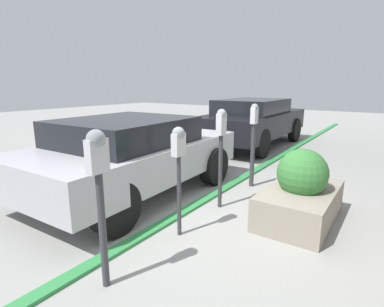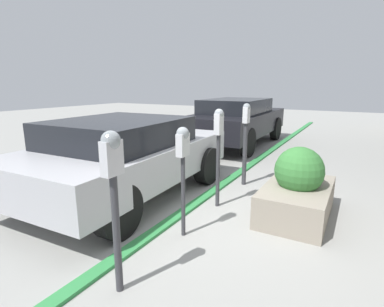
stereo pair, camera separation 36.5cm
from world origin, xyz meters
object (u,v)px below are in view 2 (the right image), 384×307
(parking_meter_nearest, at_px, (113,181))
(planter_box, at_px, (297,190))
(parking_meter_fourth, at_px, (246,135))
(parked_car_rear, at_px, (237,120))
(parking_meter_middle, at_px, (219,139))
(parking_meter_second, at_px, (183,155))
(parked_car_middle, at_px, (125,154))

(parking_meter_nearest, xyz_separation_m, planter_box, (2.46, -1.09, -0.67))
(parking_meter_fourth, distance_m, parked_car_rear, 3.88)
(parking_meter_middle, bearing_deg, parking_meter_nearest, -178.89)
(parking_meter_middle, height_order, parked_car_rear, parking_meter_middle)
(parking_meter_second, bearing_deg, parking_meter_nearest, -178.84)
(parked_car_middle, bearing_deg, parking_meter_nearest, -142.07)
(parking_meter_second, xyz_separation_m, parked_car_rear, (5.80, 1.54, -0.25))
(parking_meter_fourth, xyz_separation_m, parked_car_middle, (-1.51, 1.55, -0.22))
(parking_meter_fourth, distance_m, parked_car_middle, 2.18)
(parking_meter_middle, height_order, parking_meter_fourth, parking_meter_fourth)
(parking_meter_second, distance_m, parked_car_rear, 6.01)
(parking_meter_fourth, bearing_deg, parked_car_rear, 23.11)
(parking_meter_middle, bearing_deg, planter_box, -78.11)
(parking_meter_middle, relative_size, parked_car_rear, 0.32)
(parking_meter_middle, distance_m, parking_meter_fourth, 1.19)
(parking_meter_second, bearing_deg, parked_car_middle, 65.30)
(parking_meter_middle, relative_size, parked_car_middle, 0.38)
(parking_meter_middle, bearing_deg, parked_car_middle, 102.13)
(parking_meter_middle, xyz_separation_m, parking_meter_fourth, (1.18, -0.00, -0.11))
(parking_meter_fourth, bearing_deg, parking_meter_second, -179.55)
(parking_meter_nearest, bearing_deg, planter_box, -23.85)
(parking_meter_second, distance_m, parking_meter_fourth, 2.24)
(parking_meter_second, xyz_separation_m, planter_box, (1.29, -1.11, -0.65))
(parked_car_middle, height_order, parked_car_rear, parked_car_rear)
(parked_car_middle, bearing_deg, parking_meter_fourth, -47.72)
(parking_meter_fourth, relative_size, planter_box, 1.01)
(planter_box, bearing_deg, parking_meter_second, 139.25)
(parking_meter_nearest, height_order, parked_car_middle, parking_meter_nearest)
(planter_box, xyz_separation_m, parked_car_rear, (4.51, 2.65, 0.41))
(parked_car_rear, bearing_deg, parking_meter_middle, -163.17)
(parking_meter_middle, bearing_deg, parking_meter_second, -178.94)
(parking_meter_second, height_order, parking_meter_middle, parking_meter_middle)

